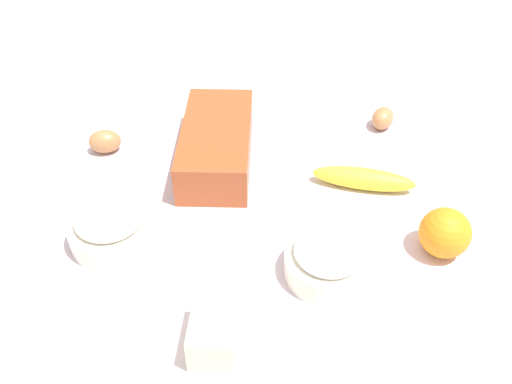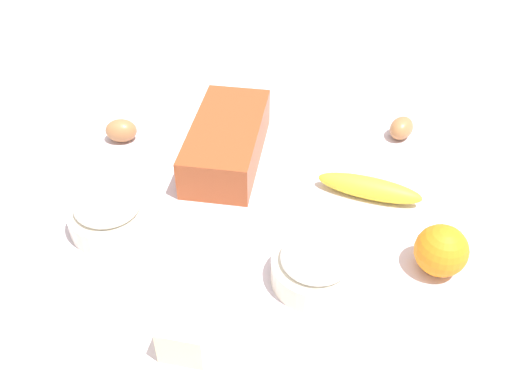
% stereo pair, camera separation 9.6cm
% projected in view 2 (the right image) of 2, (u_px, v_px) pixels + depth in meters
% --- Properties ---
extents(ground_plane, '(2.40, 2.40, 0.02)m').
position_uv_depth(ground_plane, '(256.00, 213.00, 0.99)').
color(ground_plane, silver).
extents(loaf_pan, '(0.29, 0.15, 0.08)m').
position_uv_depth(loaf_pan, '(227.00, 140.00, 1.07)').
color(loaf_pan, '#9E4723').
rests_on(loaf_pan, ground_plane).
extents(flour_bowl, '(0.14, 0.14, 0.07)m').
position_uv_depth(flour_bowl, '(109.00, 213.00, 0.93)').
color(flour_bowl, silver).
rests_on(flour_bowl, ground_plane).
extents(sugar_bowl, '(0.13, 0.13, 0.07)m').
position_uv_depth(sugar_bowl, '(315.00, 266.00, 0.84)').
color(sugar_bowl, silver).
rests_on(sugar_bowl, ground_plane).
extents(banana, '(0.09, 0.20, 0.04)m').
position_uv_depth(banana, '(369.00, 188.00, 1.00)').
color(banana, yellow).
rests_on(banana, ground_plane).
extents(orange_fruit, '(0.08, 0.08, 0.08)m').
position_uv_depth(orange_fruit, '(441.00, 251.00, 0.85)').
color(orange_fruit, orange).
rests_on(orange_fruit, ground_plane).
extents(butter_block, '(0.10, 0.07, 0.06)m').
position_uv_depth(butter_block, '(188.00, 326.00, 0.76)').
color(butter_block, '#F4EDB2').
rests_on(butter_block, ground_plane).
extents(egg_near_butter, '(0.06, 0.07, 0.05)m').
position_uv_depth(egg_near_butter, '(121.00, 131.00, 1.13)').
color(egg_near_butter, '#AC7446').
rests_on(egg_near_butter, ground_plane).
extents(egg_beside_bowl, '(0.08, 0.07, 0.05)m').
position_uv_depth(egg_beside_bowl, '(401.00, 128.00, 1.14)').
color(egg_beside_bowl, '#AD7547').
rests_on(egg_beside_bowl, ground_plane).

